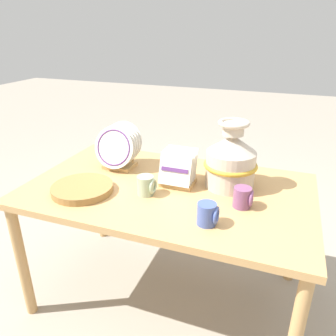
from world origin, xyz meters
TOP-DOWN VIEW (x-y plane):
  - ground_plane at (0.00, 0.00)m, footprint 14.00×14.00m
  - display_table at (0.00, 0.00)m, footprint 1.47×0.89m
  - ceramic_vase at (0.30, 0.13)m, footprint 0.28×0.28m
  - dish_rack_round_plates at (-0.36, 0.14)m, footprint 0.24×0.20m
  - dish_rack_square_plates at (0.04, 0.05)m, footprint 0.17×0.17m
  - wicker_charger_stack at (-0.39, -0.20)m, footprint 0.31×0.31m
  - mug_sage_glaze at (-0.07, -0.11)m, footprint 0.09×0.08m
  - mug_cobalt_glaze at (0.28, -0.27)m, footprint 0.09×0.08m
  - mug_plum_glaze at (0.40, -0.07)m, footprint 0.09×0.08m

SIDE VIEW (x-z plane):
  - ground_plane at x=0.00m, z-range 0.00..0.00m
  - display_table at x=0.00m, z-range 0.29..1.02m
  - wicker_charger_stack at x=-0.39m, z-range 0.73..0.77m
  - mug_sage_glaze at x=-0.07m, z-range 0.73..0.83m
  - mug_cobalt_glaze at x=0.28m, z-range 0.73..0.83m
  - mug_plum_glaze at x=0.40m, z-range 0.73..0.83m
  - dish_rack_square_plates at x=0.04m, z-range 0.71..0.90m
  - dish_rack_round_plates at x=-0.36m, z-range 0.72..0.98m
  - ceramic_vase at x=0.30m, z-range 0.70..1.06m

